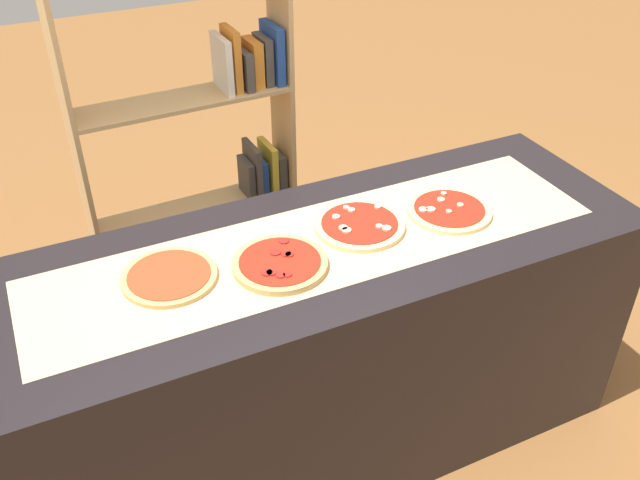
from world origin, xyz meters
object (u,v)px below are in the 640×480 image
at_px(pizza_pepperoni_1, 280,264).
at_px(bookshelf, 216,158).
at_px(pizza_mushroom_2, 360,225).
at_px(pizza_plain_0, 169,276).
at_px(pizza_mushroom_3, 449,210).

height_order(pizza_pepperoni_1, bookshelf, bookshelf).
xyz_separation_m(pizza_mushroom_2, bookshelf, (-0.19, 0.97, -0.17)).
height_order(pizza_plain_0, bookshelf, bookshelf).
bearing_deg(bookshelf, pizza_mushroom_2, -78.61).
height_order(pizza_plain_0, pizza_mushroom_2, pizza_mushroom_2).
xyz_separation_m(pizza_pepperoni_1, pizza_mushroom_2, (0.32, 0.09, -0.00)).
relative_size(pizza_mushroom_2, bookshelf, 0.19).
bearing_deg(pizza_mushroom_2, pizza_mushroom_3, -8.56).
xyz_separation_m(pizza_plain_0, pizza_mushroom_2, (0.65, -0.00, 0.00)).
bearing_deg(pizza_mushroom_3, bookshelf, 117.05).
xyz_separation_m(pizza_pepperoni_1, pizza_mushroom_3, (0.65, 0.04, -0.00)).
xyz_separation_m(pizza_plain_0, pizza_mushroom_3, (0.97, -0.05, -0.00)).
bearing_deg(pizza_mushroom_3, pizza_mushroom_2, 171.44).
bearing_deg(pizza_mushroom_3, pizza_pepperoni_1, -176.58).
bearing_deg(bookshelf, pizza_pepperoni_1, -96.99).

